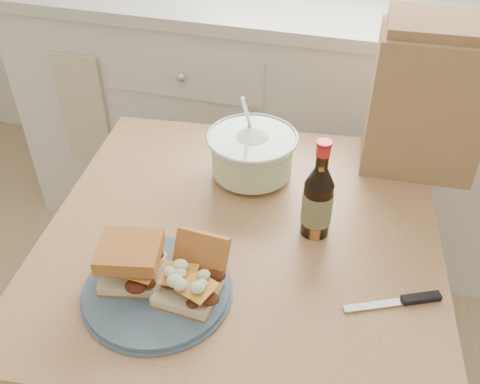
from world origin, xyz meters
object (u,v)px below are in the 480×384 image
(dining_table, at_px, (242,264))
(paper_bag, at_px, (427,103))
(plate, at_px, (157,290))
(beer_bottle, at_px, (318,200))
(coleslaw_bowl, at_px, (252,156))

(dining_table, relative_size, paper_bag, 2.74)
(plate, distance_m, beer_bottle, 0.38)
(coleslaw_bowl, bearing_deg, paper_bag, 23.23)
(dining_table, distance_m, plate, 0.27)
(coleslaw_bowl, bearing_deg, dining_table, -80.77)
(beer_bottle, bearing_deg, dining_table, -152.28)
(plate, height_order, paper_bag, paper_bag)
(coleslaw_bowl, xyz_separation_m, paper_bag, (0.39, 0.17, 0.12))
(plate, distance_m, coleslaw_bowl, 0.44)
(dining_table, xyz_separation_m, coleslaw_bowl, (-0.03, 0.21, 0.16))
(dining_table, height_order, plate, plate)
(beer_bottle, bearing_deg, coleslaw_bowl, 151.58)
(dining_table, bearing_deg, coleslaw_bowl, 92.41)
(plate, xyz_separation_m, coleslaw_bowl, (0.07, 0.43, 0.05))
(dining_table, height_order, beer_bottle, beer_bottle)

